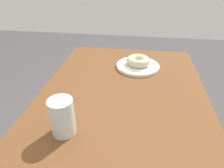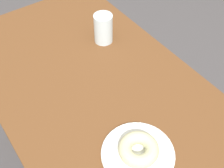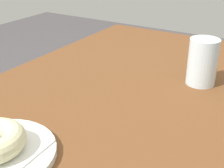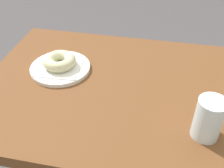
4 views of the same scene
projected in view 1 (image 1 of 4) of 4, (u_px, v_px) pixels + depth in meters
name	position (u px, v px, depth m)	size (l,w,h in m)	color
table	(120.00, 125.00, 0.78)	(1.11, 0.66, 0.70)	brown
plate_sugar_ring	(138.00, 66.00, 1.00)	(0.21, 0.21, 0.01)	white
napkin_sugar_ring	(138.00, 65.00, 0.99)	(0.15, 0.15, 0.00)	white
donut_sugar_ring	(138.00, 61.00, 0.98)	(0.11, 0.11, 0.04)	beige
water_glass	(62.00, 117.00, 0.60)	(0.07, 0.07, 0.12)	silver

